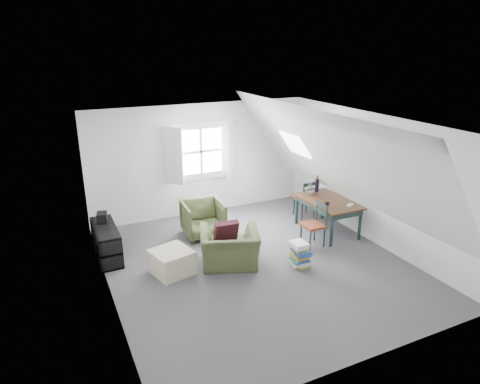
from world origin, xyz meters
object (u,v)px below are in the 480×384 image
armchair_near (230,264)px  dining_table (328,204)px  dining_chair_far (306,198)px  dining_chair_near (315,224)px  armchair_far (204,235)px  media_shelf (107,244)px  magazine_stack (300,254)px  ottoman (172,262)px

armchair_near → dining_table: bearing=-149.9°
dining_chair_far → dining_chair_near: (-0.64, -1.27, -0.01)m
armchair_far → dining_chair_near: dining_chair_near is taller
dining_table → dining_chair_near: (-0.61, -0.42, -0.16)m
armchair_near → media_shelf: bearing=-11.9°
armchair_near → magazine_stack: magazine_stack is taller
dining_chair_near → media_shelf: size_ratio=0.72×
ottoman → media_shelf: (-0.91, 1.02, 0.06)m
media_shelf → magazine_stack: size_ratio=2.63×
ottoman → dining_chair_far: (3.43, 1.12, 0.24)m
magazine_stack → media_shelf: bearing=149.8°
dining_table → magazine_stack: size_ratio=3.11×
armchair_near → media_shelf: media_shelf is taller
ottoman → dining_chair_near: size_ratio=0.74×
ottoman → dining_chair_near: 2.81m
media_shelf → magazine_stack: 3.48m
armchair_far → ottoman: (-1.01, -1.18, 0.21)m
dining_chair_near → magazine_stack: size_ratio=1.89×
armchair_far → ottoman: size_ratio=1.29×
dining_table → dining_chair_near: dining_chair_near is taller
dining_table → media_shelf: (-4.31, 0.75, -0.33)m
ottoman → dining_chair_far: dining_chair_far is taller
dining_chair_near → dining_table: bearing=111.6°
armchair_near → dining_table: dining_table is taller
armchair_near → media_shelf: 2.26m
dining_chair_near → armchair_far: bearing=-140.4°
armchair_far → dining_chair_far: 2.46m
armchair_far → media_shelf: 1.95m
armchair_far → media_shelf: size_ratio=0.69×
armchair_near → dining_table: 2.51m
armchair_far → magazine_stack: size_ratio=1.81×
dining_table → media_shelf: bearing=166.5°
ottoman → dining_chair_far: size_ratio=0.72×
armchair_far → ottoman: 1.57m
dining_chair_far → dining_table: bearing=75.0°
ottoman → dining_chair_near: dining_chair_near is taller
ottoman → dining_table: bearing=4.6°
dining_chair_far → media_shelf: (-4.34, -0.10, -0.18)m
dining_chair_near → dining_chair_far: bearing=140.0°
ottoman → magazine_stack: (2.10, -0.72, 0.02)m
dining_chair_far → dining_chair_near: size_ratio=1.03×
magazine_stack → armchair_near: bearing=152.7°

